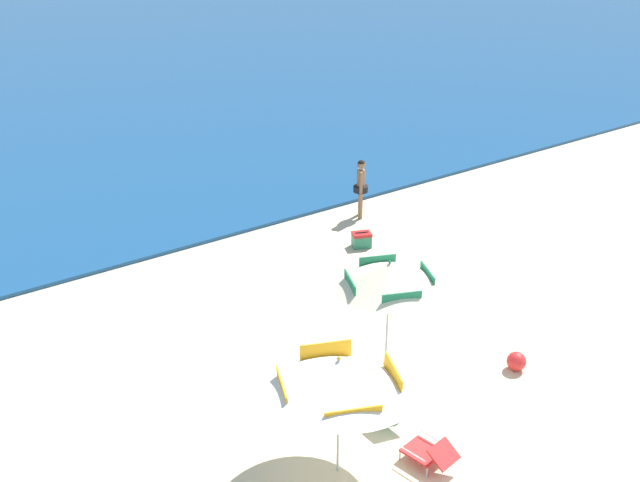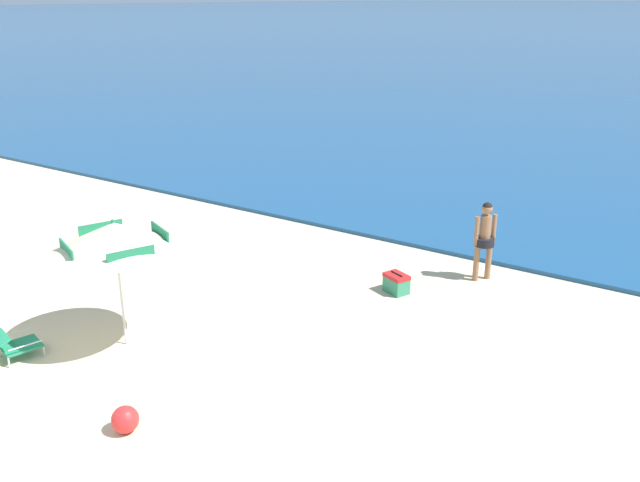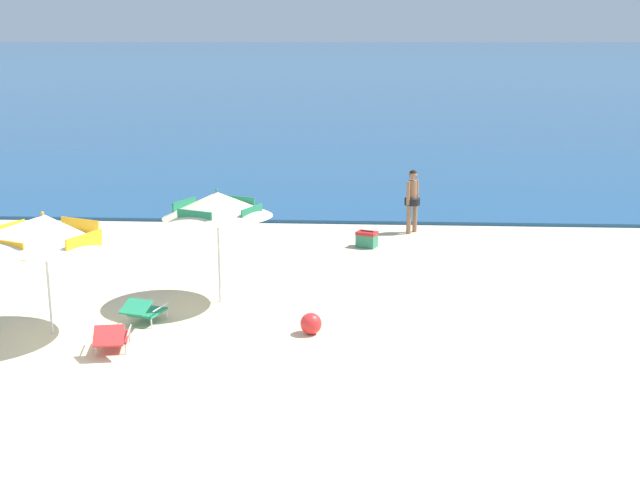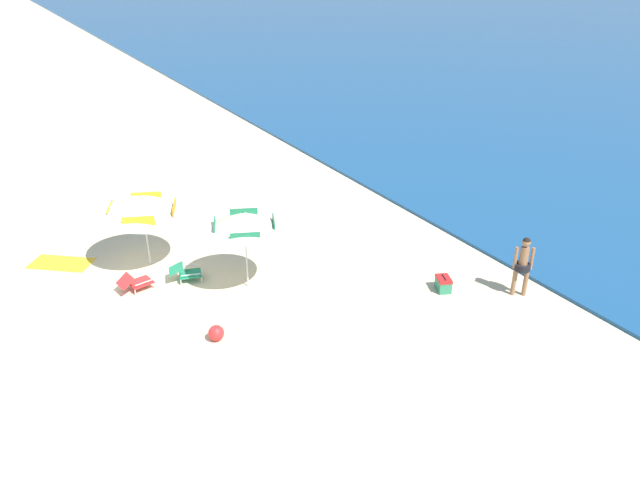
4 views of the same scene
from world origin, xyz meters
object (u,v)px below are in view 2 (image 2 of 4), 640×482
Objects in this scene: beach_umbrella_striped_second at (115,237)px; cooler_box at (396,283)px; person_standing_near_shore at (485,236)px; beach_ball at (125,419)px; lounge_chair_beside_umbrella at (12,344)px.

beach_umbrella_striped_second is 5.68m from cooler_box.
beach_umbrella_striped_second is 5.04× the size of cooler_box.
person_standing_near_shore is at bearing 53.11° from cooler_box.
beach_umbrella_striped_second is at bearing 138.75° from beach_ball.
beach_umbrella_striped_second is at bearing -122.84° from cooler_box.
beach_umbrella_striped_second is 1.73× the size of person_standing_near_shore.
person_standing_near_shore is (5.30, 7.53, 0.72)m from lounge_chair_beside_umbrella.
lounge_chair_beside_umbrella is at bearing -130.09° from beach_umbrella_striped_second.
beach_umbrella_striped_second reaches higher than beach_ball.
lounge_chair_beside_umbrella reaches higher than cooler_box.
beach_umbrella_striped_second reaches higher than lounge_chair_beside_umbrella.
lounge_chair_beside_umbrella is 7.20m from cooler_box.
beach_umbrella_striped_second is 2.50m from lounge_chair_beside_umbrella.
cooler_box is (2.92, 4.53, -1.79)m from beach_umbrella_striped_second.
lounge_chair_beside_umbrella is 0.57× the size of person_standing_near_shore.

